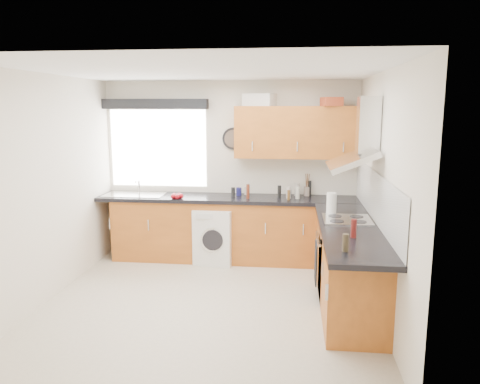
# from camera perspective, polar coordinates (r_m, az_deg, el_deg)

# --- Properties ---
(ground_plane) EXTENTS (3.60, 3.60, 0.00)m
(ground_plane) POSITION_cam_1_polar(r_m,az_deg,el_deg) (5.34, -3.80, -13.30)
(ground_plane) COLOR beige
(ceiling) EXTENTS (3.60, 3.60, 0.02)m
(ceiling) POSITION_cam_1_polar(r_m,az_deg,el_deg) (4.91, -4.15, 14.52)
(ceiling) COLOR white
(ceiling) RESTS_ON wall_back
(wall_back) EXTENTS (3.60, 0.02, 2.50)m
(wall_back) POSITION_cam_1_polar(r_m,az_deg,el_deg) (6.73, -1.21, 2.74)
(wall_back) COLOR silver
(wall_back) RESTS_ON ground_plane
(wall_front) EXTENTS (3.60, 0.02, 2.50)m
(wall_front) POSITION_cam_1_polar(r_m,az_deg,el_deg) (3.26, -9.69, -5.64)
(wall_front) COLOR silver
(wall_front) RESTS_ON ground_plane
(wall_left) EXTENTS (0.02, 3.60, 2.50)m
(wall_left) POSITION_cam_1_polar(r_m,az_deg,el_deg) (5.58, -22.45, 0.38)
(wall_left) COLOR silver
(wall_left) RESTS_ON ground_plane
(wall_right) EXTENTS (0.02, 3.60, 2.50)m
(wall_right) POSITION_cam_1_polar(r_m,az_deg,el_deg) (4.98, 16.87, -0.41)
(wall_right) COLOR silver
(wall_right) RESTS_ON ground_plane
(window) EXTENTS (1.40, 0.02, 1.10)m
(window) POSITION_cam_1_polar(r_m,az_deg,el_deg) (6.91, -9.93, 5.29)
(window) COLOR silver
(window) RESTS_ON wall_back
(window_blind) EXTENTS (1.50, 0.18, 0.14)m
(window_blind) POSITION_cam_1_polar(r_m,az_deg,el_deg) (6.79, -10.31, 10.52)
(window_blind) COLOR black
(window_blind) RESTS_ON wall_back
(splashback) EXTENTS (0.01, 3.00, 0.54)m
(splashback) POSITION_cam_1_polar(r_m,az_deg,el_deg) (5.28, 16.15, -0.55)
(splashback) COLOR white
(splashback) RESTS_ON wall_right
(base_cab_back) EXTENTS (3.00, 0.58, 0.86)m
(base_cab_back) POSITION_cam_1_polar(r_m,az_deg,el_deg) (6.62, -2.37, -4.63)
(base_cab_back) COLOR #99501A
(base_cab_back) RESTS_ON ground_plane
(base_cab_corner) EXTENTS (0.60, 0.60, 0.86)m
(base_cab_corner) POSITION_cam_1_polar(r_m,az_deg,el_deg) (6.57, 11.60, -4.96)
(base_cab_corner) COLOR #99501A
(base_cab_corner) RESTS_ON ground_plane
(base_cab_right) EXTENTS (0.58, 2.10, 0.86)m
(base_cab_right) POSITION_cam_1_polar(r_m,az_deg,el_deg) (5.28, 12.98, -8.81)
(base_cab_right) COLOR #99501A
(base_cab_right) RESTS_ON ground_plane
(worktop_back) EXTENTS (3.60, 0.62, 0.05)m
(worktop_back) POSITION_cam_1_polar(r_m,az_deg,el_deg) (6.50, -1.55, -0.80)
(worktop_back) COLOR black
(worktop_back) RESTS_ON base_cab_back
(worktop_right) EXTENTS (0.62, 2.42, 0.05)m
(worktop_right) POSITION_cam_1_polar(r_m,az_deg,el_deg) (5.01, 13.27, -4.45)
(worktop_right) COLOR black
(worktop_right) RESTS_ON base_cab_right
(sink) EXTENTS (0.84, 0.46, 0.10)m
(sink) POSITION_cam_1_polar(r_m,az_deg,el_deg) (6.80, -12.72, 0.00)
(sink) COLOR silver
(sink) RESTS_ON worktop_back
(oven) EXTENTS (0.56, 0.58, 0.85)m
(oven) POSITION_cam_1_polar(r_m,az_deg,el_deg) (5.43, 12.70, -8.35)
(oven) COLOR black
(oven) RESTS_ON ground_plane
(hob_plate) EXTENTS (0.52, 0.52, 0.01)m
(hob_plate) POSITION_cam_1_polar(r_m,az_deg,el_deg) (5.29, 12.91, -3.29)
(hob_plate) COLOR silver
(hob_plate) RESTS_ON worktop_right
(extractor_hood) EXTENTS (0.52, 0.78, 0.66)m
(extractor_hood) POSITION_cam_1_polar(r_m,az_deg,el_deg) (5.17, 14.40, 5.92)
(extractor_hood) COLOR silver
(extractor_hood) RESTS_ON wall_right
(upper_cabinets) EXTENTS (1.70, 0.35, 0.70)m
(upper_cabinets) POSITION_cam_1_polar(r_m,az_deg,el_deg) (6.45, 7.03, 7.24)
(upper_cabinets) COLOR #99501A
(upper_cabinets) RESTS_ON wall_back
(washing_machine) EXTENTS (0.58, 0.56, 0.77)m
(washing_machine) POSITION_cam_1_polar(r_m,az_deg,el_deg) (6.54, -2.95, -5.24)
(washing_machine) COLOR silver
(washing_machine) RESTS_ON ground_plane
(wall_clock) EXTENTS (0.31, 0.04, 0.31)m
(wall_clock) POSITION_cam_1_polar(r_m,az_deg,el_deg) (6.64, -0.84, 6.51)
(wall_clock) COLOR black
(wall_clock) RESTS_ON wall_back
(casserole) EXTENTS (0.47, 0.39, 0.17)m
(casserole) POSITION_cam_1_polar(r_m,az_deg,el_deg) (6.55, 2.38, 11.16)
(casserole) COLOR silver
(casserole) RESTS_ON upper_cabinets
(storage_box) EXTENTS (0.30, 0.27, 0.11)m
(storage_box) POSITION_cam_1_polar(r_m,az_deg,el_deg) (6.35, 11.11, 10.76)
(storage_box) COLOR #A63D1F
(storage_box) RESTS_ON upper_cabinets
(utensil_pot) EXTENTS (0.11, 0.11, 0.13)m
(utensil_pot) POSITION_cam_1_polar(r_m,az_deg,el_deg) (6.62, 8.18, 0.09)
(utensil_pot) COLOR #816D5F
(utensil_pot) RESTS_ON worktop_back
(kitchen_roll) EXTENTS (0.13, 0.13, 0.25)m
(kitchen_roll) POSITION_cam_1_polar(r_m,az_deg,el_deg) (5.53, 11.09, -1.38)
(kitchen_roll) COLOR silver
(kitchen_roll) RESTS_ON worktop_right
(tomato_cluster) EXTENTS (0.18, 0.18, 0.07)m
(tomato_cluster) POSITION_cam_1_polar(r_m,az_deg,el_deg) (6.42, -7.69, -0.48)
(tomato_cluster) COLOR #9F0B14
(tomato_cluster) RESTS_ON worktop_back
(jar_0) EXTENTS (0.06, 0.06, 0.13)m
(jar_0) POSITION_cam_1_polar(r_m,az_deg,el_deg) (6.49, -0.85, -0.00)
(jar_0) COLOR black
(jar_0) RESTS_ON worktop_back
(jar_1) EXTENTS (0.05, 0.05, 0.12)m
(jar_1) POSITION_cam_1_polar(r_m,az_deg,el_deg) (6.42, 6.06, -0.21)
(jar_1) COLOR black
(jar_1) RESTS_ON worktop_back
(jar_2) EXTENTS (0.08, 0.08, 0.11)m
(jar_2) POSITION_cam_1_polar(r_m,az_deg,el_deg) (6.58, -0.14, 0.07)
(jar_2) COLOR #181853
(jar_2) RESTS_ON worktop_back
(jar_3) EXTENTS (0.05, 0.05, 0.11)m
(jar_3) POSITION_cam_1_polar(r_m,az_deg,el_deg) (6.64, 0.74, 0.13)
(jar_3) COLOR #B5A89A
(jar_3) RESTS_ON worktop_back
(jar_4) EXTENTS (0.05, 0.05, 0.09)m
(jar_4) POSITION_cam_1_polar(r_m,az_deg,el_deg) (6.50, 6.97, -0.23)
(jar_4) COLOR navy
(jar_4) RESTS_ON worktop_back
(jar_5) EXTENTS (0.04, 0.04, 0.14)m
(jar_5) POSITION_cam_1_polar(r_m,az_deg,el_deg) (6.27, 5.94, -0.39)
(jar_5) COLOR brown
(jar_5) RESTS_ON worktop_back
(jar_6) EXTENTS (0.06, 0.06, 0.16)m
(jar_6) POSITION_cam_1_polar(r_m,az_deg,el_deg) (6.38, 5.94, -0.09)
(jar_6) COLOR #B3A398
(jar_6) RESTS_ON worktop_back
(jar_7) EXTENTS (0.06, 0.06, 0.16)m
(jar_7) POSITION_cam_1_polar(r_m,az_deg,el_deg) (6.38, 7.03, -0.12)
(jar_7) COLOR #B8B19D
(jar_7) RESTS_ON worktop_back
(jar_8) EXTENTS (0.05, 0.05, 0.22)m
(jar_8) POSITION_cam_1_polar(r_m,az_deg,el_deg) (6.60, 8.49, 0.44)
(jar_8) COLOR black
(jar_8) RESTS_ON worktop_back
(jar_9) EXTENTS (0.05, 0.05, 0.17)m
(jar_9) POSITION_cam_1_polar(r_m,az_deg,el_deg) (6.41, 4.82, 0.03)
(jar_9) COLOR black
(jar_9) RESTS_ON worktop_back
(jar_10) EXTENTS (0.07, 0.07, 0.18)m
(jar_10) POSITION_cam_1_polar(r_m,az_deg,el_deg) (6.57, 6.98, 0.29)
(jar_10) COLOR #A19689
(jar_10) RESTS_ON worktop_back
(jar_11) EXTENTS (0.04, 0.04, 0.20)m
(jar_11) POSITION_cam_1_polar(r_m,az_deg,el_deg) (6.34, 0.97, 0.07)
(jar_11) COLOR #622514
(jar_11) RESTS_ON worktop_back
(bottle_0) EXTENTS (0.05, 0.05, 0.15)m
(bottle_0) POSITION_cam_1_polar(r_m,az_deg,el_deg) (4.15, 12.74, -6.05)
(bottle_0) COLOR #3C3221
(bottle_0) RESTS_ON worktop_right
(bottle_1) EXTENTS (0.05, 0.05, 0.18)m
(bottle_1) POSITION_cam_1_polar(r_m,az_deg,el_deg) (4.59, 13.69, -4.35)
(bottle_1) COLOR #581412
(bottle_1) RESTS_ON worktop_right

